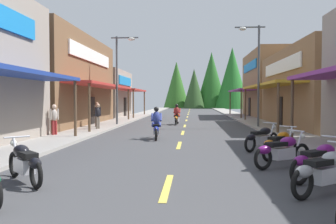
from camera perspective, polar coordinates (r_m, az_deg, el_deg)
ground at (r=29.97m, az=2.94°, el=-1.70°), size 9.00×91.05×0.10m
sidewalk_left at (r=30.59m, az=-7.68°, el=-1.43°), size 2.27×91.05×0.12m
sidewalk_right at (r=30.38m, az=13.63°, el=-1.49°), size 2.27×91.05×0.12m
centerline_dashes at (r=34.97m, az=3.09°, el=-1.06°), size 0.16×68.71×0.01m
storefront_left_middle at (r=27.62m, az=-20.45°, el=4.68°), size 10.01×13.73×6.48m
storefront_left_far at (r=39.29m, az=-12.85°, el=2.86°), size 9.99×9.13×4.98m
storefront_right_middle at (r=26.92m, az=24.17°, el=3.56°), size 7.96×13.59×5.40m
storefront_right_far at (r=39.89m, az=17.69°, el=4.25°), size 8.24×11.49×7.00m
streetlamp_left at (r=25.69m, az=-7.70°, el=7.05°), size 1.98×0.30×6.44m
streetlamp_right at (r=24.07m, az=13.87°, el=7.78°), size 1.98×0.30×6.77m
motorcycle_parked_right_2 at (r=7.83m, az=24.16°, el=-8.69°), size 1.78×1.35×1.04m
motorcycle_parked_right_3 at (r=9.04m, az=23.34°, el=-7.25°), size 1.78×1.35×1.04m
motorcycle_parked_right_4 at (r=10.44m, az=18.04°, el=-5.94°), size 1.86×1.24×1.04m
motorcycle_parked_right_5 at (r=11.96m, az=17.67°, el=-4.92°), size 1.52×1.65×1.04m
motorcycle_parked_right_6 at (r=13.66m, az=14.96°, el=-4.03°), size 1.58×1.59×1.04m
motorcycle_parked_left_2 at (r=8.79m, az=-22.23°, el=-7.49°), size 1.57×1.60×1.04m
rider_cruising_lead at (r=16.95m, az=-1.90°, el=-2.22°), size 0.61×2.14×1.57m
rider_cruising_trailing at (r=26.56m, az=1.44°, el=-0.66°), size 0.60×2.14×1.57m
pedestrian_by_shop at (r=21.86m, az=-11.31°, el=-0.47°), size 0.37×0.54×1.67m
pedestrian_browsing at (r=18.75m, az=-17.96°, el=-0.96°), size 0.39×0.52×1.66m
pedestrian_waiting at (r=23.59m, az=-11.46°, el=-0.17°), size 0.46×0.43×1.74m
treeline_backdrop at (r=76.40m, az=6.36°, el=4.76°), size 18.11×12.95×12.56m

